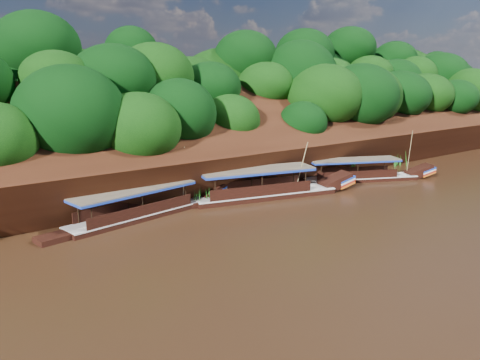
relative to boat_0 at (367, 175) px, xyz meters
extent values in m
plane|color=black|center=(-11.57, -6.74, -0.49)|extent=(160.00, 160.00, 0.00)
cube|color=black|center=(-11.57, 9.26, 3.01)|extent=(120.00, 16.12, 13.64)
cube|color=black|center=(-11.57, 19.26, -0.49)|extent=(120.00, 24.00, 12.00)
ellipsoid|color=#0A3F0C|center=(-17.57, 8.26, 3.01)|extent=(18.00, 8.00, 6.40)
ellipsoid|color=#0A3F0C|center=(-11.57, 16.26, 8.71)|extent=(24.00, 11.00, 8.40)
ellipsoid|color=#0A3F0C|center=(12.43, 7.76, 2.91)|extent=(18.00, 8.00, 6.00)
ellipsoid|color=#0A3F0C|center=(22.43, 15.26, 8.31)|extent=(22.00, 10.00, 8.00)
cube|color=black|center=(-0.63, 0.28, -0.49)|extent=(11.10, 6.39, 0.79)
cube|color=silver|center=(-0.63, 0.28, -0.11)|extent=(11.12, 6.44, 0.09)
cube|color=black|center=(5.17, -2.32, 0.13)|extent=(3.02, 2.42, 1.54)
cube|color=#1B3CB0|center=(5.82, -2.60, 0.39)|extent=(1.88, 1.95, 0.57)
cube|color=#B42414|center=(5.82, -2.60, 0.09)|extent=(1.88, 1.95, 0.57)
cube|color=brown|center=(-1.27, 0.57, 1.64)|extent=(8.98, 5.65, 0.11)
cube|color=#1B3CB0|center=(-1.27, 0.57, 1.53)|extent=(8.98, 5.65, 0.16)
cylinder|color=tan|center=(3.62, -2.11, 2.26)|extent=(1.45, 1.27, 4.37)
cube|color=black|center=(-12.05, 0.82, -0.49)|extent=(12.62, 5.07, 0.93)
cube|color=silver|center=(-12.05, 0.82, -0.05)|extent=(12.64, 5.14, 0.10)
cube|color=black|center=(-5.24, -0.78, 0.23)|extent=(3.26, 2.34, 1.75)
cube|color=#1B3CB0|center=(-4.49, -0.96, 0.55)|extent=(1.90, 2.08, 0.64)
cube|color=#B42414|center=(-4.49, -0.96, 0.19)|extent=(1.90, 2.08, 0.64)
cube|color=brown|center=(-12.81, 1.00, 2.01)|extent=(10.08, 4.78, 0.12)
cube|color=#1B3CB0|center=(-12.81, 1.00, 1.88)|extent=(10.08, 4.78, 0.19)
cylinder|color=tan|center=(-9.17, -0.49, 2.14)|extent=(0.29, 1.15, 4.21)
cube|color=black|center=(-22.58, 1.89, -0.49)|extent=(12.20, 4.15, 0.82)
cube|color=silver|center=(-22.58, 1.89, -0.10)|extent=(12.21, 4.21, 0.09)
cube|color=black|center=(-15.92, 3.11, 0.15)|extent=(3.06, 1.99, 1.62)
cube|color=#1B3CB0|center=(-15.18, 3.25, 0.42)|extent=(1.73, 1.81, 0.60)
cube|color=#B42414|center=(-15.18, 3.25, 0.11)|extent=(1.73, 1.81, 0.60)
cube|color=brown|center=(-23.32, 1.75, 1.71)|extent=(9.69, 3.97, 0.11)
cube|color=#1B3CB0|center=(-23.32, 1.75, 1.60)|extent=(9.69, 3.97, 0.16)
cylinder|color=tan|center=(-18.96, 2.37, 2.12)|extent=(0.94, 1.16, 4.21)
cone|color=#22711C|center=(-23.59, 3.25, 0.54)|extent=(1.50, 1.50, 2.07)
cone|color=#22711C|center=(-17.40, 2.26, 0.15)|extent=(1.50, 1.50, 1.28)
cone|color=#22711C|center=(-9.47, 3.21, 0.43)|extent=(1.50, 1.50, 1.84)
cone|color=#22711C|center=(-4.26, 3.43, 0.49)|extent=(1.50, 1.50, 1.96)
cone|color=#22711C|center=(0.94, 2.19, 0.26)|extent=(1.50, 1.50, 1.51)
cone|color=#22711C|center=(8.61, 2.45, 0.39)|extent=(1.50, 1.50, 1.76)
camera|label=1|loc=(-36.07, -28.97, 10.15)|focal=35.00mm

